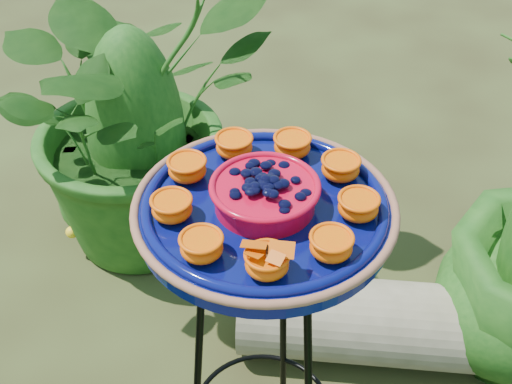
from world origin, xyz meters
TOP-DOWN VIEW (x-y plane):
  - tripod_stand at (0.03, -0.09)m, footprint 0.31×0.32m
  - feeder_dish at (0.03, -0.09)m, footprint 0.43×0.43m
  - driftwood_log at (0.21, 0.35)m, footprint 0.70×0.33m
  - shrub_back_left at (-0.54, 0.67)m, footprint 1.08×1.10m

SIDE VIEW (x-z plane):
  - driftwood_log at x=0.21m, z-range 0.00..0.23m
  - shrub_back_left at x=-0.54m, z-range 0.00..0.93m
  - tripod_stand at x=0.03m, z-range 0.09..0.88m
  - feeder_dish at x=0.03m, z-range 0.79..0.88m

